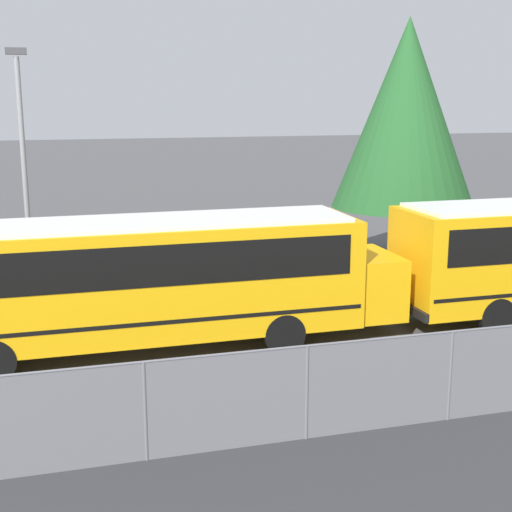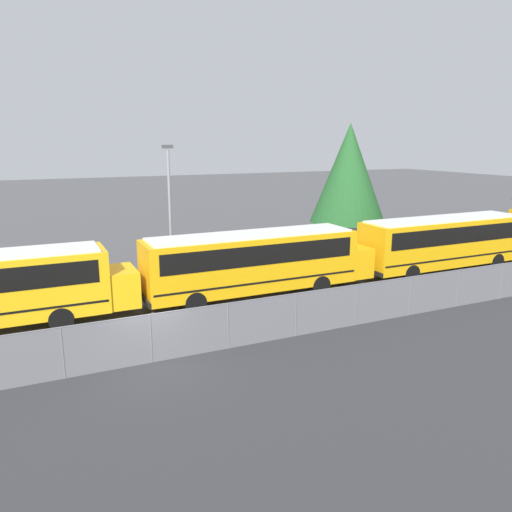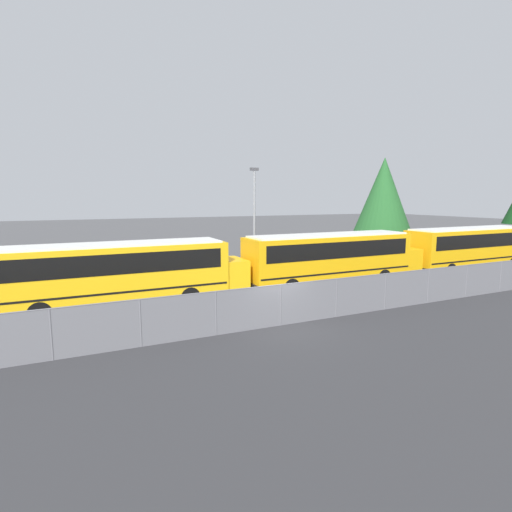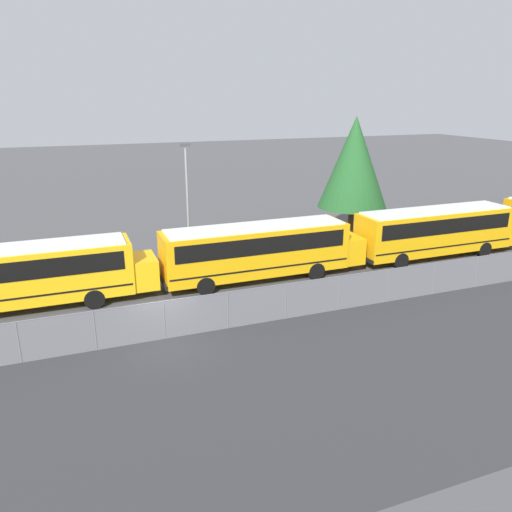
% 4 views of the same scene
% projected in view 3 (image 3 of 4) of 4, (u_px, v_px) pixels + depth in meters
% --- Properties ---
extents(ground_plane, '(200.00, 200.00, 0.00)m').
position_uv_depth(ground_plane, '(280.00, 325.00, 17.79)').
color(ground_plane, '#4C4C4F').
extents(road_strip, '(124.61, 12.00, 0.01)m').
position_uv_depth(road_strip, '(373.00, 381.00, 12.42)').
color(road_strip, '#333335').
rests_on(road_strip, ground_plane).
extents(fence, '(90.68, 0.07, 1.89)m').
position_uv_depth(fence, '(281.00, 305.00, 17.65)').
color(fence, '#9EA0A5').
rests_on(fence, ground_plane).
extents(school_bus_2, '(12.61, 2.63, 3.39)m').
position_uv_depth(school_bus_2, '(122.00, 270.00, 20.28)').
color(school_bus_2, yellow).
rests_on(school_bus_2, ground_plane).
extents(school_bus_3, '(12.61, 2.63, 3.39)m').
position_uv_depth(school_bus_3, '(333.00, 255.00, 25.44)').
color(school_bus_3, '#EDA80F').
rests_on(school_bus_3, ground_plane).
extents(school_bus_4, '(12.61, 2.63, 3.39)m').
position_uv_depth(school_bus_4, '(472.00, 245.00, 30.74)').
color(school_bus_4, '#EDA80F').
rests_on(school_bus_4, ground_plane).
extents(light_pole, '(0.60, 0.24, 7.76)m').
position_uv_depth(light_pole, '(254.00, 217.00, 28.67)').
color(light_pole, gray).
rests_on(light_pole, ground_plane).
extents(tree_2, '(5.39, 5.39, 9.22)m').
position_uv_depth(tree_2, '(383.00, 197.00, 35.83)').
color(tree_2, '#51381E').
rests_on(tree_2, ground_plane).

